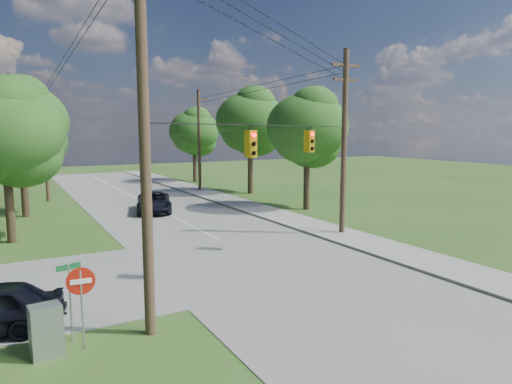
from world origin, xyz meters
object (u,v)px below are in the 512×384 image
pole_sw (144,122)px  control_cabinet (46,331)px  pole_ne (344,140)px  car_main_north (154,202)px  pole_north_w (45,141)px  do_not_enter_sign (81,290)px  pole_north_e (199,140)px

pole_sw → control_cabinet: pole_sw is taller
pole_ne → car_main_north: pole_ne is taller
car_main_north → control_cabinet: (-8.78, -19.97, -0.05)m
control_cabinet → pole_ne: bearing=17.9°
pole_sw → control_cabinet: bearing=-179.4°
pole_north_w → do_not_enter_sign: pole_north_w is taller
pole_north_e → pole_north_w: 13.90m
pole_north_w → pole_sw: bearing=-89.2°
pole_sw → do_not_enter_sign: 4.91m
pole_north_e → pole_ne: bearing=-90.0°
pole_sw → pole_north_w: 29.62m
pole_sw → control_cabinet: (-2.81, -0.03, -5.52)m
pole_north_e → car_main_north: size_ratio=1.91×
pole_north_w → do_not_enter_sign: 29.88m
pole_north_w → pole_north_e: bearing=0.0°
pole_sw → do_not_enter_sign: size_ratio=5.19×
pole_ne → pole_north_e: pole_ne is taller
pole_north_e → control_cabinet: size_ratio=7.04×
pole_ne → car_main_north: 15.20m
pole_north_e → control_cabinet: bearing=-118.8°
pole_north_w → control_cabinet: 30.06m
control_cabinet → pole_north_e: bearing=54.0°
pole_north_e → car_main_north: bearing=-127.9°
pole_ne → pole_north_w: size_ratio=1.05×
car_main_north → do_not_enter_sign: do_not_enter_sign is taller
pole_sw → do_not_enter_sign: pole_sw is taller
pole_sw → pole_ne: pole_sw is taller
control_cabinet → do_not_enter_sign: size_ratio=0.61×
control_cabinet → car_main_north: bearing=59.1°
car_main_north → pole_sw: bearing=-91.2°
control_cabinet → pole_sw: bearing=-6.5°
pole_sw → car_main_north: pole_sw is taller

